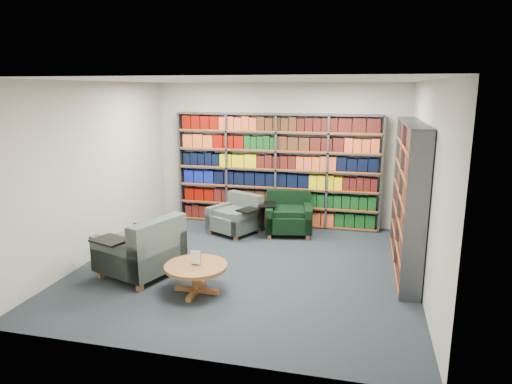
% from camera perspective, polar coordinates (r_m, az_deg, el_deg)
% --- Properties ---
extents(room_shell, '(5.02, 5.02, 2.82)m').
position_cam_1_polar(room_shell, '(6.73, -1.20, 1.80)').
color(room_shell, black).
rests_on(room_shell, ground).
extents(bookshelf_back, '(4.00, 0.28, 2.20)m').
position_cam_1_polar(bookshelf_back, '(9.03, 2.60, 2.70)').
color(bookshelf_back, '#47494F').
rests_on(bookshelf_back, ground).
extents(bookshelf_right, '(0.28, 2.50, 2.20)m').
position_cam_1_polar(bookshelf_right, '(7.19, 18.45, -0.60)').
color(bookshelf_right, '#47494F').
rests_on(bookshelf_right, ground).
extents(chair_teal_left, '(1.07, 1.06, 0.72)m').
position_cam_1_polar(chair_teal_left, '(8.69, -2.31, -3.18)').
color(chair_teal_left, '#011B3B').
rests_on(chair_teal_left, ground).
extents(chair_green_right, '(1.08, 0.98, 0.77)m').
position_cam_1_polar(chair_green_right, '(8.70, 4.06, -3.02)').
color(chair_green_right, black).
rests_on(chair_green_right, ground).
extents(chair_teal_front, '(1.25, 1.30, 0.89)m').
position_cam_1_polar(chair_teal_front, '(6.88, -13.79, -7.34)').
color(chair_teal_front, '#011B3B').
rests_on(chair_teal_front, ground).
extents(coffee_table, '(0.84, 0.84, 0.59)m').
position_cam_1_polar(coffee_table, '(6.22, -7.51, -9.70)').
color(coffee_table, '#97632E').
rests_on(coffee_table, ground).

